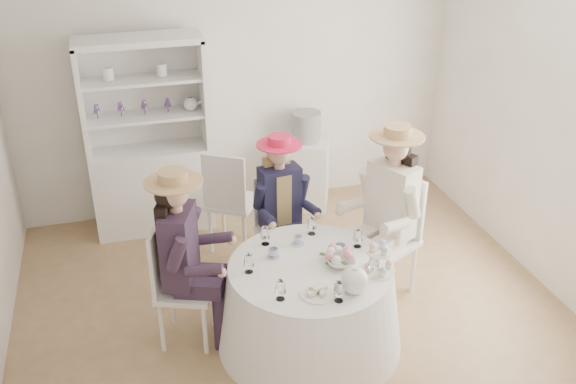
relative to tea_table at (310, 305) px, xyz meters
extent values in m
plane|color=olive|center=(-0.02, 0.44, -0.35)|extent=(4.50, 4.50, 0.00)
plane|color=silver|center=(-0.02, 2.44, 1.00)|extent=(4.50, 0.00, 4.50)
plane|color=silver|center=(-0.02, -1.56, 1.00)|extent=(4.50, 0.00, 4.50)
plane|color=silver|center=(2.23, 0.44, 1.00)|extent=(0.00, 4.50, 4.50)
cone|color=white|center=(0.00, 0.00, -0.01)|extent=(1.42, 1.42, 0.68)
cylinder|color=white|center=(0.00, 0.00, 0.34)|extent=(1.22, 1.22, 0.02)
cube|color=silver|center=(-0.97, 2.13, 0.08)|extent=(1.22, 0.66, 0.86)
cube|color=silver|center=(-0.97, 2.32, 1.04)|extent=(1.14, 0.27, 1.06)
cube|color=silver|center=(-0.97, 2.13, 1.57)|extent=(1.22, 0.66, 0.06)
cube|color=silver|center=(-1.53, 2.13, 1.04)|extent=(0.13, 0.43, 1.06)
cube|color=silver|center=(-0.42, 2.13, 1.04)|extent=(0.13, 0.43, 1.06)
cube|color=silver|center=(-0.97, 2.13, 0.85)|extent=(1.13, 0.59, 0.03)
cube|color=silver|center=(-0.97, 2.13, 1.21)|extent=(1.13, 0.59, 0.03)
sphere|color=white|center=(-0.54, 2.13, 0.93)|extent=(0.13, 0.13, 0.13)
cube|color=silver|center=(0.64, 2.19, 0.03)|extent=(0.63, 0.63, 0.75)
cylinder|color=black|center=(0.64, 2.19, 0.55)|extent=(0.37, 0.37, 0.30)
cube|color=silver|center=(-0.89, 0.29, 0.12)|extent=(0.53, 0.53, 0.04)
cylinder|color=silver|center=(-0.80, 0.08, -0.12)|extent=(0.04, 0.04, 0.45)
cylinder|color=silver|center=(-0.68, 0.39, -0.12)|extent=(0.04, 0.04, 0.45)
cylinder|color=silver|center=(-1.11, 0.20, -0.12)|extent=(0.04, 0.04, 0.45)
cylinder|color=silver|center=(-0.99, 0.51, -0.12)|extent=(0.04, 0.04, 0.45)
cube|color=silver|center=(-1.07, 0.36, 0.39)|extent=(0.17, 0.38, 0.52)
cube|color=black|center=(-0.91, 0.30, 0.50)|extent=(0.32, 0.42, 0.60)
cube|color=black|center=(-0.81, 0.16, 0.20)|extent=(0.38, 0.25, 0.12)
cylinder|color=black|center=(-0.68, 0.11, -0.11)|extent=(0.10, 0.10, 0.47)
cylinder|color=black|center=(-0.95, 0.09, 0.57)|extent=(0.20, 0.15, 0.28)
cube|color=black|center=(-0.75, 0.34, 0.20)|extent=(0.38, 0.25, 0.12)
cylinder|color=black|center=(-0.61, 0.29, -0.11)|extent=(0.10, 0.10, 0.47)
cylinder|color=black|center=(-0.80, 0.49, 0.57)|extent=(0.20, 0.15, 0.28)
cylinder|color=#D8A889|center=(-0.91, 0.30, 0.82)|extent=(0.09, 0.09, 0.08)
sphere|color=#D8A889|center=(-0.91, 0.30, 0.93)|extent=(0.20, 0.20, 0.20)
sphere|color=black|center=(-0.96, 0.32, 0.92)|extent=(0.20, 0.20, 0.20)
cube|color=black|center=(-0.99, 0.33, 0.67)|extent=(0.17, 0.26, 0.39)
cylinder|color=tan|center=(-0.91, 0.30, 1.02)|extent=(0.41, 0.41, 0.01)
cylinder|color=tan|center=(-0.91, 0.30, 1.06)|extent=(0.21, 0.21, 0.08)
cube|color=silver|center=(0.03, 0.94, 0.08)|extent=(0.43, 0.43, 0.04)
cylinder|color=silver|center=(-0.11, 0.77, -0.14)|extent=(0.03, 0.03, 0.42)
cylinder|color=silver|center=(0.20, 0.81, -0.14)|extent=(0.03, 0.03, 0.42)
cylinder|color=silver|center=(-0.14, 1.07, -0.14)|extent=(0.03, 0.03, 0.42)
cylinder|color=silver|center=(0.16, 1.11, -0.14)|extent=(0.03, 0.03, 0.42)
cube|color=silver|center=(0.00, 1.11, 0.34)|extent=(0.36, 0.08, 0.48)
cube|color=#1B1B36|center=(0.02, 0.96, 0.44)|extent=(0.37, 0.23, 0.55)
cube|color=tan|center=(0.02, 0.96, 0.44)|extent=(0.16, 0.23, 0.48)
cube|color=#1B1B36|center=(-0.04, 0.82, 0.16)|extent=(0.17, 0.34, 0.11)
cylinder|color=#1B1B36|center=(-0.03, 0.68, -0.13)|extent=(0.10, 0.10, 0.44)
cylinder|color=#1B1B36|center=(-0.17, 0.90, 0.50)|extent=(0.11, 0.18, 0.26)
cube|color=#1B1B36|center=(0.13, 0.84, 0.16)|extent=(0.17, 0.34, 0.11)
cylinder|color=#1B1B36|center=(0.14, 0.71, -0.13)|extent=(0.10, 0.10, 0.44)
cylinder|color=#1B1B36|center=(0.23, 0.95, 0.50)|extent=(0.11, 0.18, 0.26)
cylinder|color=#D8A889|center=(0.02, 0.96, 0.73)|extent=(0.09, 0.09, 0.08)
sphere|color=#D8A889|center=(0.02, 0.96, 0.84)|extent=(0.18, 0.18, 0.18)
sphere|color=tan|center=(0.02, 1.00, 0.82)|extent=(0.18, 0.18, 0.18)
cube|color=tan|center=(0.01, 1.04, 0.60)|extent=(0.24, 0.11, 0.36)
cylinder|color=#DF214A|center=(0.02, 0.96, 0.92)|extent=(0.38, 0.38, 0.01)
cylinder|color=#DF214A|center=(0.02, 0.96, 0.96)|extent=(0.19, 0.19, 0.08)
cube|color=silver|center=(0.82, 0.46, 0.14)|extent=(0.59, 0.59, 0.04)
cylinder|color=silver|center=(0.59, 0.53, -0.11)|extent=(0.04, 0.04, 0.48)
cylinder|color=silver|center=(0.75, 0.22, -0.11)|extent=(0.04, 0.04, 0.48)
cylinder|color=silver|center=(0.89, 0.70, -0.11)|extent=(0.04, 0.04, 0.48)
cylinder|color=silver|center=(1.06, 0.39, -0.11)|extent=(0.04, 0.04, 0.48)
cube|color=silver|center=(0.99, 0.55, 0.44)|extent=(0.22, 0.38, 0.54)
cube|color=silver|center=(0.84, 0.47, 0.55)|extent=(0.37, 0.45, 0.63)
cube|color=silver|center=(0.66, 0.49, 0.23)|extent=(0.39, 0.30, 0.13)
cylinder|color=silver|center=(0.52, 0.42, -0.10)|extent=(0.11, 0.11, 0.50)
cylinder|color=silver|center=(0.70, 0.65, 0.62)|extent=(0.21, 0.17, 0.30)
cube|color=silver|center=(0.75, 0.31, 0.23)|extent=(0.39, 0.30, 0.13)
cylinder|color=silver|center=(0.61, 0.24, -0.10)|extent=(0.11, 0.11, 0.50)
cylinder|color=silver|center=(0.91, 0.25, 0.62)|extent=(0.21, 0.17, 0.30)
cylinder|color=#D8A889|center=(0.84, 0.47, 0.88)|extent=(0.10, 0.10, 0.09)
sphere|color=#D8A889|center=(0.84, 0.47, 1.00)|extent=(0.21, 0.21, 0.21)
sphere|color=black|center=(0.88, 0.49, 0.99)|extent=(0.21, 0.21, 0.21)
cube|color=black|center=(0.92, 0.51, 0.73)|extent=(0.20, 0.27, 0.41)
cylinder|color=tan|center=(0.84, 0.47, 1.10)|extent=(0.44, 0.44, 0.01)
cylinder|color=tan|center=(0.84, 0.47, 1.14)|extent=(0.22, 0.22, 0.09)
cube|color=silver|center=(-0.28, 1.54, 0.13)|extent=(0.59, 0.59, 0.04)
cylinder|color=silver|center=(-0.05, 1.59, -0.11)|extent=(0.04, 0.04, 0.47)
cylinder|color=silver|center=(-0.34, 1.77, -0.11)|extent=(0.04, 0.04, 0.47)
cylinder|color=silver|center=(-0.23, 1.30, -0.11)|extent=(0.04, 0.04, 0.47)
cylinder|color=silver|center=(-0.52, 1.48, -0.11)|extent=(0.04, 0.04, 0.47)
cube|color=silver|center=(-0.39, 1.37, 0.42)|extent=(0.36, 0.24, 0.54)
imported|color=white|center=(-0.23, 0.19, 0.39)|extent=(0.09, 0.09, 0.07)
imported|color=white|center=(0.00, 0.31, 0.39)|extent=(0.09, 0.09, 0.07)
imported|color=white|center=(0.26, 0.08, 0.39)|extent=(0.11, 0.11, 0.08)
imported|color=white|center=(0.21, -0.06, 0.38)|extent=(0.23, 0.23, 0.05)
sphere|color=pink|center=(0.25, 0.00, 0.44)|extent=(0.07, 0.07, 0.07)
sphere|color=white|center=(0.23, 0.04, 0.44)|extent=(0.07, 0.07, 0.07)
sphere|color=pink|center=(0.18, 0.05, 0.44)|extent=(0.07, 0.07, 0.07)
sphere|color=white|center=(0.15, 0.02, 0.44)|extent=(0.07, 0.07, 0.07)
sphere|color=pink|center=(0.15, -0.03, 0.44)|extent=(0.07, 0.07, 0.07)
sphere|color=white|center=(0.18, -0.06, 0.44)|extent=(0.07, 0.07, 0.07)
sphere|color=pink|center=(0.23, -0.05, 0.44)|extent=(0.07, 0.07, 0.07)
sphere|color=white|center=(0.20, -0.37, 0.44)|extent=(0.20, 0.20, 0.20)
cylinder|color=white|center=(0.32, -0.37, 0.45)|extent=(0.12, 0.03, 0.09)
cylinder|color=white|center=(0.20, -0.37, 0.54)|extent=(0.04, 0.04, 0.02)
cylinder|color=white|center=(-0.06, -0.34, 0.36)|extent=(0.24, 0.24, 0.01)
cube|color=beige|center=(-0.11, -0.36, 0.38)|extent=(0.06, 0.04, 0.03)
cube|color=beige|center=(-0.06, -0.34, 0.39)|extent=(0.06, 0.05, 0.03)
cube|color=beige|center=(-0.01, -0.32, 0.38)|extent=(0.07, 0.06, 0.03)
cube|color=beige|center=(-0.08, -0.30, 0.39)|extent=(0.07, 0.07, 0.03)
cube|color=beige|center=(-0.03, -0.38, 0.38)|extent=(0.06, 0.07, 0.03)
cylinder|color=white|center=(0.45, -0.20, 0.36)|extent=(0.25, 0.25, 0.01)
cylinder|color=white|center=(0.45, -0.20, 0.44)|extent=(0.02, 0.02, 0.16)
cylinder|color=white|center=(0.45, -0.20, 0.52)|extent=(0.19, 0.19, 0.01)
camera|label=1|loc=(-1.23, -3.74, 3.01)|focal=40.00mm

